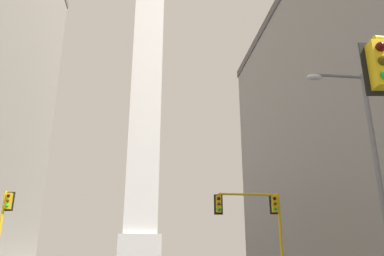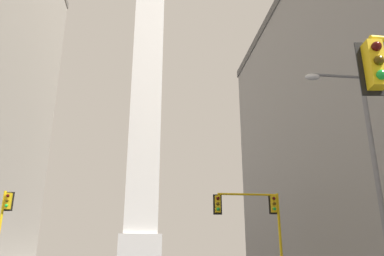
% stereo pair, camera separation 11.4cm
% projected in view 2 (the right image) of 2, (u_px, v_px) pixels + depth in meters
% --- Properties ---
extents(obelisk, '(8.02, 8.02, 68.95)m').
position_uv_depth(obelisk, '(146.00, 100.00, 81.24)').
color(obelisk, silver).
rests_on(obelisk, ground_plane).
extents(traffic_light_mid_right, '(4.56, 0.52, 5.44)m').
position_uv_depth(traffic_light_mid_right, '(257.00, 213.00, 24.65)').
color(traffic_light_mid_right, yellow).
rests_on(traffic_light_mid_right, ground_plane).
extents(traffic_light_mid_left, '(0.79, 0.52, 5.75)m').
position_uv_depth(traffic_light_mid_left, '(3.00, 220.00, 25.50)').
color(traffic_light_mid_left, yellow).
rests_on(traffic_light_mid_left, ground_plane).
extents(street_lamp, '(2.61, 0.36, 8.87)m').
position_uv_depth(street_lamp, '(365.00, 154.00, 14.83)').
color(street_lamp, slate).
rests_on(street_lamp, ground_plane).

